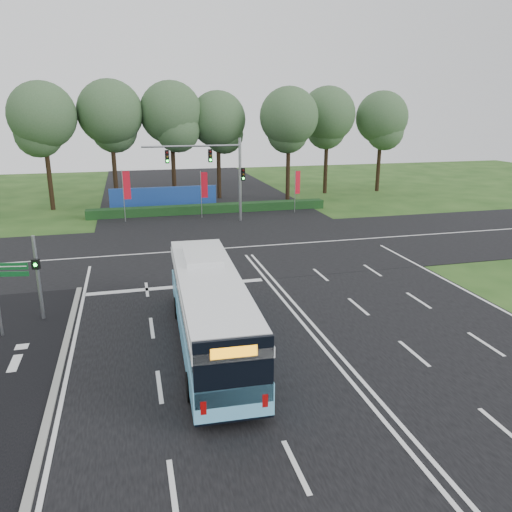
% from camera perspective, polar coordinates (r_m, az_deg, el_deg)
% --- Properties ---
extents(ground, '(120.00, 120.00, 0.00)m').
position_cam_1_polar(ground, '(23.77, 4.37, -6.63)').
color(ground, '#224517').
rests_on(ground, ground).
extents(road_main, '(20.00, 120.00, 0.04)m').
position_cam_1_polar(road_main, '(23.76, 4.37, -6.58)').
color(road_main, black).
rests_on(road_main, ground).
extents(road_cross, '(120.00, 14.00, 0.05)m').
position_cam_1_polar(road_cross, '(34.71, -1.94, 0.97)').
color(road_cross, black).
rests_on(road_cross, ground).
extents(kerb_strip, '(0.25, 18.00, 0.12)m').
position_cam_1_polar(kerb_strip, '(20.17, -21.56, -12.09)').
color(kerb_strip, gray).
rests_on(kerb_strip, ground).
extents(city_bus, '(2.85, 11.65, 3.32)m').
position_cam_1_polar(city_bus, '(19.96, -5.30, -6.10)').
color(city_bus, '#6ECEFF').
rests_on(city_bus, ground).
extents(pedestrian_signal, '(0.37, 0.44, 3.97)m').
position_cam_1_polar(pedestrian_signal, '(24.32, -23.68, -2.02)').
color(pedestrian_signal, gray).
rests_on(pedestrian_signal, ground).
extents(street_sign, '(1.46, 0.34, 3.80)m').
position_cam_1_polar(street_sign, '(23.07, -26.96, -2.79)').
color(street_sign, gray).
rests_on(street_sign, ground).
extents(banner_flag_left, '(0.65, 0.10, 4.40)m').
position_cam_1_polar(banner_flag_left, '(43.64, -14.64, 7.49)').
color(banner_flag_left, gray).
rests_on(banner_flag_left, ground).
extents(banner_flag_mid, '(0.60, 0.17, 4.14)m').
position_cam_1_polar(banner_flag_mid, '(43.96, -6.01, 7.78)').
color(banner_flag_mid, gray).
rests_on(banner_flag_mid, ground).
extents(banner_flag_right, '(0.56, 0.22, 3.93)m').
position_cam_1_polar(banner_flag_right, '(46.43, 4.71, 8.12)').
color(banner_flag_right, gray).
rests_on(banner_flag_right, ground).
extents(traffic_light_gantry, '(8.41, 0.28, 7.00)m').
position_cam_1_polar(traffic_light_gantry, '(42.07, -4.26, 10.11)').
color(traffic_light_gantry, gray).
rests_on(traffic_light_gantry, ground).
extents(hedge, '(22.00, 1.20, 0.80)m').
position_cam_1_polar(hedge, '(46.59, -5.28, 5.40)').
color(hedge, black).
rests_on(hedge, ground).
extents(blue_hoarding, '(10.00, 0.30, 2.20)m').
position_cam_1_polar(blue_hoarding, '(48.47, -10.49, 6.47)').
color(blue_hoarding, navy).
rests_on(blue_hoarding, ground).
extents(eucalyptus_row, '(48.76, 9.14, 12.10)m').
position_cam_1_polar(eucalyptus_row, '(52.26, -7.10, 15.60)').
color(eucalyptus_row, black).
rests_on(eucalyptus_row, ground).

